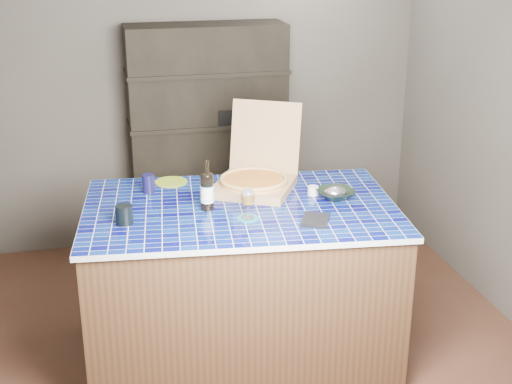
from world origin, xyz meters
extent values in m
plane|color=#4E3121|center=(0.00, 0.00, 0.00)|extent=(3.50, 3.50, 0.00)
plane|color=#534F48|center=(0.00, 1.75, 1.25)|extent=(3.50, 0.00, 3.50)
plane|color=#534F48|center=(0.00, -1.75, 1.25)|extent=(3.50, 0.00, 3.50)
cube|color=black|center=(0.00, 1.53, 0.90)|extent=(1.20, 0.40, 1.80)
cube|color=black|center=(0.25, 1.48, 1.12)|extent=(0.40, 0.32, 0.12)
cube|color=#442A1A|center=(-0.09, -0.09, 0.47)|extent=(1.84, 1.26, 0.94)
cube|color=#05074C|center=(-0.09, -0.09, 0.96)|extent=(1.89, 1.31, 0.03)
cube|color=#A58055|center=(0.05, 0.14, 1.00)|extent=(0.60, 0.60, 0.05)
cube|color=#A58055|center=(0.18, 0.38, 1.24)|extent=(0.44, 0.31, 0.44)
cylinder|color=tan|center=(0.05, 0.14, 1.03)|extent=(0.41, 0.41, 0.01)
cylinder|color=maroon|center=(0.05, 0.14, 1.04)|extent=(0.36, 0.36, 0.01)
torus|color=tan|center=(0.05, 0.14, 1.05)|extent=(0.41, 0.41, 0.02)
cylinder|color=black|center=(-0.28, -0.10, 1.08)|extent=(0.07, 0.07, 0.20)
ellipsoid|color=black|center=(-0.28, -0.10, 1.18)|extent=(0.07, 0.07, 0.04)
cylinder|color=black|center=(-0.28, -0.10, 1.23)|extent=(0.03, 0.03, 0.08)
cylinder|color=silver|center=(-0.28, -0.10, 1.07)|extent=(0.07, 0.07, 0.09)
cylinder|color=#45B1EA|center=(-0.28, -0.10, 1.04)|extent=(0.08, 0.08, 0.01)
cylinder|color=#45B1EA|center=(-0.28, -0.10, 1.12)|extent=(0.08, 0.08, 0.01)
cylinder|color=#166877|center=(-0.09, -0.28, 0.98)|extent=(0.12, 0.12, 0.01)
cylinder|color=white|center=(-0.09, -0.28, 0.98)|extent=(0.07, 0.07, 0.00)
cylinder|color=white|center=(-0.09, -0.28, 1.02)|extent=(0.01, 0.01, 0.07)
ellipsoid|color=white|center=(-0.09, -0.28, 1.11)|extent=(0.08, 0.08, 0.11)
cylinder|color=#C4871F|center=(-0.09, -0.28, 1.10)|extent=(0.06, 0.06, 0.05)
cylinder|color=white|center=(-0.09, -0.28, 1.12)|extent=(0.07, 0.07, 0.02)
cylinder|color=black|center=(-0.75, -0.20, 1.03)|extent=(0.09, 0.09, 0.10)
cube|color=black|center=(0.26, -0.40, 0.98)|extent=(0.21, 0.24, 0.02)
imported|color=black|center=(0.48, -0.09, 1.00)|extent=(0.25, 0.25, 0.05)
ellipsoid|color=#B1B1BC|center=(0.48, -0.09, 1.02)|extent=(0.14, 0.11, 0.06)
cylinder|color=silver|center=(0.37, -0.01, 1.00)|extent=(0.06, 0.06, 0.05)
cylinder|color=black|center=(-0.58, 0.26, 1.03)|extent=(0.07, 0.07, 0.11)
cylinder|color=olive|center=(-0.42, 0.41, 0.98)|extent=(0.20, 0.20, 0.01)
camera|label=1|loc=(-0.87, -3.79, 2.47)|focal=50.00mm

